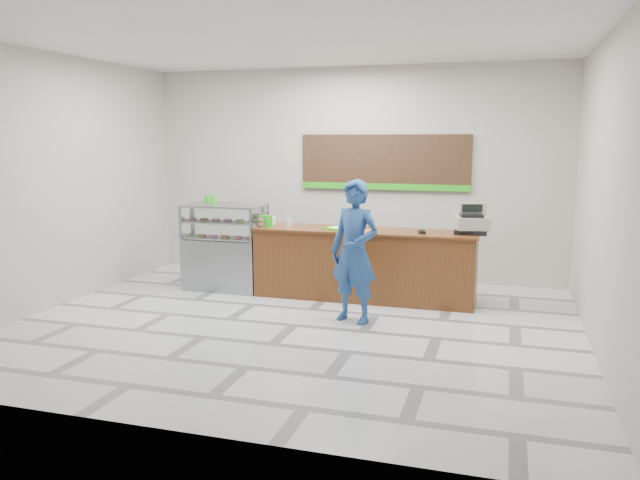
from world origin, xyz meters
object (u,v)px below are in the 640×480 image
(cash_register, at_px, (471,222))
(serving_tray, at_px, (338,228))
(sales_counter, at_px, (364,264))
(display_case, at_px, (225,246))
(customer, at_px, (354,252))

(cash_register, xyz_separation_m, serving_tray, (-1.88, -0.15, -0.14))
(sales_counter, relative_size, display_case, 2.45)
(cash_register, bearing_deg, serving_tray, 170.26)
(serving_tray, bearing_deg, display_case, -164.67)
(sales_counter, xyz_separation_m, serving_tray, (-0.38, -0.06, 0.52))
(sales_counter, bearing_deg, cash_register, 3.52)
(sales_counter, height_order, display_case, display_case)
(cash_register, distance_m, serving_tray, 1.89)
(sales_counter, distance_m, display_case, 2.23)
(serving_tray, distance_m, customer, 1.21)
(display_case, bearing_deg, sales_counter, 0.01)
(sales_counter, xyz_separation_m, display_case, (-2.22, -0.00, 0.16))
(cash_register, height_order, customer, customer)
(display_case, bearing_deg, customer, -26.03)
(sales_counter, bearing_deg, display_case, -179.99)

